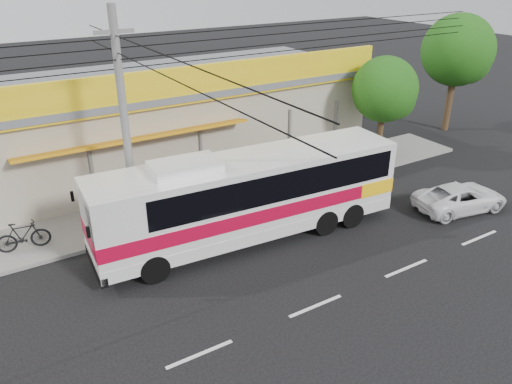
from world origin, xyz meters
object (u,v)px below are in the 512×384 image
Objects in this scene: motorbike_red at (105,206)px; tree_far at (460,53)px; motorbike_dark at (23,236)px; utility_pole at (117,52)px; tree_near at (387,92)px; white_car at (460,197)px; coach_bus at (254,191)px.

motorbike_red is 0.28× the size of tree_far.
utility_pole is (3.80, -1.37, 6.38)m from motorbike_dark.
utility_pole is at bearing -169.60° from motorbike_red.
tree_near is at bearing 5.58° from utility_pole.
tree_near reaches higher than motorbike_dark.
white_car is at bearing -121.30° from motorbike_red.
coach_bus is at bearing -163.86° from tree_far.
motorbike_red is 14.81m from tree_near.
motorbike_dark is 17.58m from white_car.
tree_near is (1.18, 6.02, 3.16)m from white_car.
utility_pole is at bearing -174.42° from tree_near.
tree_near is at bearing 22.51° from coach_bus.
utility_pole is 21.66m from tree_far.
white_car is 15.03m from utility_pole.
tree_far is (21.33, 3.01, -2.34)m from utility_pole.
tree_far reaches higher than white_car.
white_car is 0.12× the size of utility_pole.
tree_near is (14.46, -0.91, 3.06)m from motorbike_red.
utility_pole is (-12.71, 4.67, 6.52)m from white_car.
coach_bus is 8.57m from motorbike_dark.
motorbike_red is 3.35m from motorbike_dark.
utility_pole reaches higher than tree_far.
tree_near is (17.69, -0.01, 3.01)m from motorbike_dark.
motorbike_red is at bearing 176.42° from tree_near.
tree_near is at bearing -0.52° from white_car.
coach_bus is at bearing -26.88° from utility_pole.
white_car is 0.58× the size of tree_far.
tree_far is at bearing -91.80° from motorbike_red.
tree_far reaches higher than tree_near.
utility_pole reaches higher than coach_bus.
coach_bus is at bearing -161.23° from tree_near.
coach_bus is 6.11× the size of motorbike_red.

